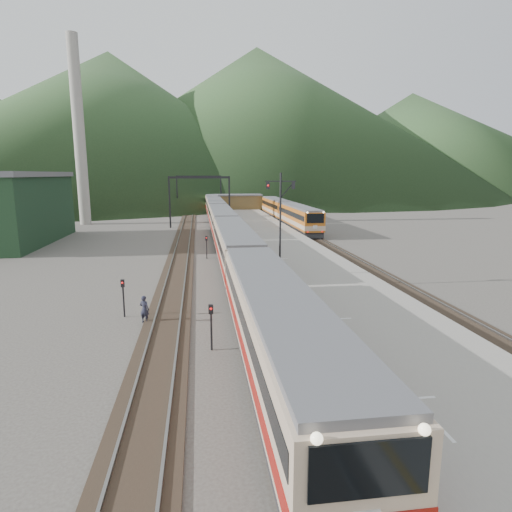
{
  "coord_description": "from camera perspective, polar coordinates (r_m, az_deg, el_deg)",
  "views": [
    {
      "loc": [
        -3.09,
        -13.02,
        8.34
      ],
      "look_at": [
        1.3,
        19.6,
        2.0
      ],
      "focal_mm": 30.0,
      "sensor_mm": 36.0,
      "label": 1
    }
  ],
  "objects": [
    {
      "name": "platform",
      "position": [
        52.34,
        1.98,
        2.28
      ],
      "size": [
        8.0,
        100.0,
        1.0
      ],
      "primitive_type": "cube",
      "color": "gray",
      "rests_on": "ground"
    },
    {
      "name": "hill_a",
      "position": [
        207.48,
        -18.64,
        16.34
      ],
      "size": [
        180.0,
        180.0,
        60.0
      ],
      "primitive_type": "cone",
      "color": "#2C4A27",
      "rests_on": "ground"
    },
    {
      "name": "track_far",
      "position": [
        53.69,
        -9.62,
        1.89
      ],
      "size": [
        2.6,
        200.0,
        0.23
      ],
      "color": "black",
      "rests_on": "ground"
    },
    {
      "name": "hill_b",
      "position": [
        246.99,
        0.1,
        17.68
      ],
      "size": [
        220.0,
        220.0,
        75.0
      ],
      "primitive_type": "cone",
      "color": "#2C4A27",
      "rests_on": "ground"
    },
    {
      "name": "smokestack",
      "position": [
        77.65,
        -22.54,
        15.02
      ],
      "size": [
        1.8,
        1.8,
        30.0
      ],
      "primitive_type": "cylinder",
      "color": "#9E998E",
      "rests_on": "ground"
    },
    {
      "name": "short_signal_a",
      "position": [
        20.64,
        -6.0,
        -8.62
      ],
      "size": [
        0.23,
        0.18,
        2.27
      ],
      "color": "black",
      "rests_on": "ground"
    },
    {
      "name": "gantry_far",
      "position": [
        93.06,
        -7.61,
        9.11
      ],
      "size": [
        9.55,
        0.25,
        8.0
      ],
      "color": "black",
      "rests_on": "ground"
    },
    {
      "name": "station_shed",
      "position": [
        91.61,
        -2.22,
        7.28
      ],
      "size": [
        9.4,
        4.4,
        3.1
      ],
      "color": "brown",
      "rests_on": "platform"
    },
    {
      "name": "main_train",
      "position": [
        57.6,
        -4.56,
        4.57
      ],
      "size": [
        2.93,
        100.66,
        3.58
      ],
      "color": "tan",
      "rests_on": "track_main"
    },
    {
      "name": "hill_c",
      "position": [
        250.61,
        19.8,
        14.09
      ],
      "size": [
        160.0,
        160.0,
        50.0
      ],
      "primitive_type": "cone",
      "color": "#2C4A27",
      "rests_on": "ground"
    },
    {
      "name": "track_second",
      "position": [
        55.61,
        7.64,
        2.25
      ],
      "size": [
        2.6,
        200.0,
        0.23
      ],
      "color": "black",
      "rests_on": "ground"
    },
    {
      "name": "ground",
      "position": [
        15.76,
        5.17,
        -21.07
      ],
      "size": [
        400.0,
        400.0,
        0.0
      ],
      "primitive_type": "plane",
      "color": "#47423D",
      "rests_on": "ground"
    },
    {
      "name": "short_signal_b",
      "position": [
        42.81,
        -6.61,
        1.59
      ],
      "size": [
        0.23,
        0.17,
        2.27
      ],
      "color": "black",
      "rests_on": "ground"
    },
    {
      "name": "track_main",
      "position": [
        53.75,
        -4.28,
        2.02
      ],
      "size": [
        2.6,
        200.0,
        0.23
      ],
      "color": "black",
      "rests_on": "ground"
    },
    {
      "name": "second_train",
      "position": [
        72.33,
        4.02,
        5.74
      ],
      "size": [
        2.68,
        36.58,
        3.27
      ],
      "color": "#B55E19",
      "rests_on": "track_second"
    },
    {
      "name": "gantry_near",
      "position": [
        68.08,
        -7.54,
        8.49
      ],
      "size": [
        9.55,
        0.25,
        8.0
      ],
      "color": "black",
      "rests_on": "ground"
    },
    {
      "name": "short_signal_c",
      "position": [
        26.35,
        -17.29,
        -4.72
      ],
      "size": [
        0.24,
        0.19,
        2.27
      ],
      "color": "black",
      "rests_on": "ground"
    },
    {
      "name": "worker",
      "position": [
        25.21,
        -14.66,
        -6.87
      ],
      "size": [
        0.69,
        0.6,
        1.59
      ],
      "primitive_type": "imported",
      "rotation": [
        0.0,
        0.0,
        2.69
      ],
      "color": "#212232",
      "rests_on": "ground"
    },
    {
      "name": "signal_mast",
      "position": [
        30.88,
        3.27,
        5.63
      ],
      "size": [
        2.15,
        0.67,
        7.43
      ],
      "color": "black",
      "rests_on": "platform"
    }
  ]
}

